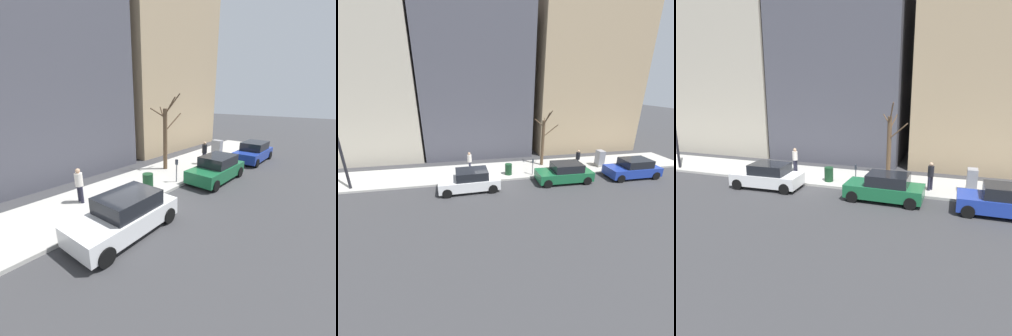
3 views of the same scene
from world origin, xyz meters
The scene contains 12 objects.
ground_plane centered at (0.00, 0.00, 0.00)m, with size 120.00×120.00×0.00m, color #38383A.
sidewalk centered at (2.00, 0.00, 0.07)m, with size 4.00×36.00×0.15m, color #B2AFA8.
parked_car_blue centered at (-1.20, -11.35, 0.74)m, with size 1.94×4.21×1.52m.
parked_car_green centered at (-1.01, -5.51, 0.74)m, with size 1.99×4.23×1.52m.
parked_car_white centered at (-1.08, 1.70, 0.74)m, with size 2.05×4.26×1.52m.
parking_meter centered at (0.45, -3.41, 0.98)m, with size 0.14×0.10×1.35m.
utility_box centered at (1.30, -9.98, 0.85)m, with size 0.83×0.61×1.43m.
bare_tree centered at (2.59, -4.98, 2.39)m, with size 1.77×1.79×4.98m.
trash_bin centered at (0.90, -1.50, 0.60)m, with size 0.56×0.56×0.90m, color #14381E.
pedestrian_near_meter centered at (1.16, -7.73, 1.09)m, with size 0.36×0.36×1.66m.
pedestrian_midblock centered at (2.31, 1.57, 1.09)m, with size 0.40×0.36×1.66m.
office_tower_left centered at (11.08, -11.42, 7.96)m, with size 11.16×11.16×15.93m, color tan.
Camera 1 is at (-6.97, 6.43, 4.87)m, focal length 24.00 mm.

